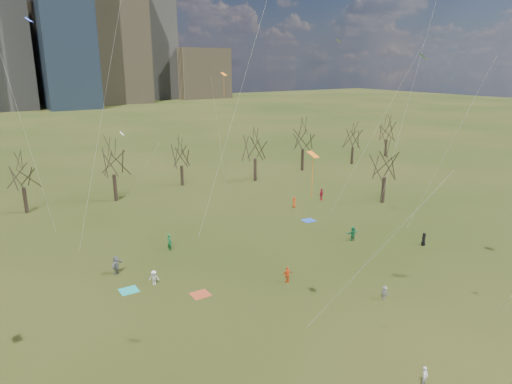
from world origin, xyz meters
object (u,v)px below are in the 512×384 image
blanket_navy (309,220)px  blanket_crimson (200,294)px  person_1 (425,377)px  person_4 (287,275)px  blanket_teal (129,290)px

blanket_navy → blanket_crimson: 23.08m
person_1 → blanket_crimson: bearing=95.4°
blanket_crimson → person_4: 8.27m
blanket_crimson → person_1: bearing=-69.9°
blanket_navy → person_4: size_ratio=0.99×
blanket_teal → blanket_navy: bearing=13.5°
person_1 → blanket_navy: bearing=49.7°
blanket_navy → person_4: person_4 is taller
blanket_teal → blanket_crimson: size_ratio=1.00×
blanket_teal → blanket_crimson: bearing=-38.9°
blanket_teal → blanket_navy: size_ratio=1.00×
blanket_teal → person_1: (11.93, -22.68, 0.71)m
person_1 → person_4: size_ratio=0.90×
blanket_crimson → person_1: person_1 is taller
blanket_navy → blanket_crimson: same height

